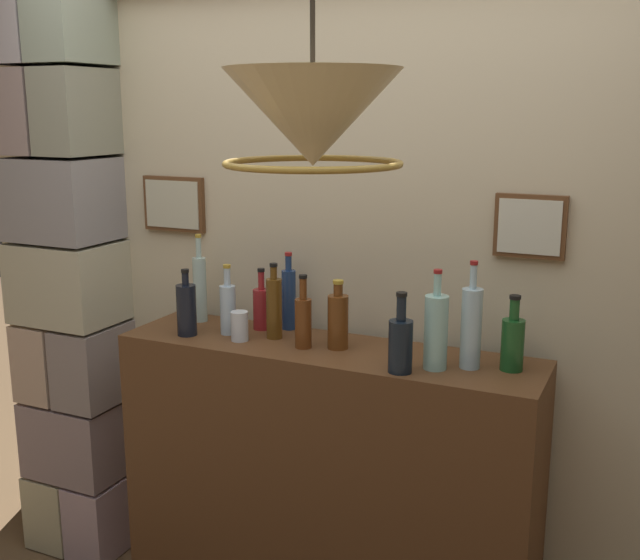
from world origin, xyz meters
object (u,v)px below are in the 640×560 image
at_px(liquor_bottle_vodka, 436,331).
at_px(liquor_bottle_bourbon, 471,327).
at_px(liquor_bottle_amaro, 262,307).
at_px(liquor_bottle_mezcal, 228,307).
at_px(liquor_bottle_tequila, 401,343).
at_px(pendant_lamp, 313,121).
at_px(liquor_bottle_gin, 338,320).
at_px(liquor_bottle_sherry, 289,298).
at_px(glass_tumbler_rocks, 240,326).
at_px(liquor_bottle_whiskey, 274,307).
at_px(liquor_bottle_brandy, 200,287).
at_px(liquor_bottle_vermouth, 186,309).
at_px(liquor_bottle_rye, 513,342).
at_px(liquor_bottle_port, 303,320).

height_order(liquor_bottle_vodka, liquor_bottle_bourbon, liquor_bottle_bourbon).
distance_m(liquor_bottle_amaro, liquor_bottle_mezcal, 0.13).
height_order(liquor_bottle_tequila, pendant_lamp, pendant_lamp).
bearing_deg(liquor_bottle_tequila, liquor_bottle_gin, 152.99).
xyz_separation_m(liquor_bottle_tequila, pendant_lamp, (-0.04, -0.56, 0.69)).
relative_size(liquor_bottle_amaro, liquor_bottle_tequila, 0.90).
bearing_deg(liquor_bottle_bourbon, liquor_bottle_vodka, -150.39).
bearing_deg(liquor_bottle_sherry, pendant_lamp, -59.23).
distance_m(liquor_bottle_vodka, glass_tumbler_rocks, 0.72).
bearing_deg(liquor_bottle_gin, liquor_bottle_mezcal, -178.72).
bearing_deg(liquor_bottle_whiskey, pendant_lamp, -55.29).
bearing_deg(liquor_bottle_brandy, liquor_bottle_tequila, -14.48).
relative_size(liquor_bottle_brandy, liquor_bottle_whiskey, 1.24).
bearing_deg(glass_tumbler_rocks, liquor_bottle_mezcal, 145.66).
height_order(liquor_bottle_amaro, liquor_bottle_vermouth, liquor_bottle_vermouth).
bearing_deg(liquor_bottle_tequila, liquor_bottle_amaro, 159.37).
bearing_deg(liquor_bottle_rye, glass_tumbler_rocks, -174.44).
height_order(liquor_bottle_brandy, liquor_bottle_rye, liquor_bottle_brandy).
distance_m(liquor_bottle_vodka, liquor_bottle_amaro, 0.74).
bearing_deg(liquor_bottle_vermouth, liquor_bottle_brandy, 108.37).
distance_m(liquor_bottle_amaro, liquor_bottle_vermouth, 0.28).
bearing_deg(liquor_bottle_port, liquor_bottle_tequila, -14.15).
bearing_deg(liquor_bottle_brandy, liquor_bottle_vodka, -8.84).
bearing_deg(liquor_bottle_tequila, pendant_lamp, -93.65).
distance_m(liquor_bottle_brandy, liquor_bottle_rye, 1.21).
height_order(liquor_bottle_brandy, liquor_bottle_mezcal, liquor_bottle_brandy).
xyz_separation_m(liquor_bottle_bourbon, liquor_bottle_whiskey, (-0.72, 0.02, -0.02)).
xyz_separation_m(liquor_bottle_brandy, liquor_bottle_tequila, (0.90, -0.23, -0.04)).
bearing_deg(pendant_lamp, liquor_bottle_vodka, 78.86).
bearing_deg(liquor_bottle_gin, liquor_bottle_rye, 2.63).
xyz_separation_m(liquor_bottle_port, glass_tumbler_rocks, (-0.24, -0.02, -0.04)).
height_order(liquor_bottle_port, liquor_bottle_gin, liquor_bottle_port).
bearing_deg(liquor_bottle_brandy, liquor_bottle_rye, -3.06).
distance_m(liquor_bottle_bourbon, liquor_bottle_sherry, 0.74).
xyz_separation_m(liquor_bottle_amaro, liquor_bottle_bourbon, (0.82, -0.10, 0.05)).
bearing_deg(liquor_bottle_gin, liquor_bottle_brandy, 171.62).
height_order(liquor_bottle_port, liquor_bottle_bourbon, liquor_bottle_bourbon).
xyz_separation_m(liquor_bottle_port, liquor_bottle_gin, (0.11, 0.04, 0.00)).
relative_size(liquor_bottle_port, liquor_bottle_whiskey, 0.94).
bearing_deg(liquor_bottle_vodka, liquor_bottle_sherry, 162.10).
relative_size(liquor_bottle_amaro, liquor_bottle_bourbon, 0.67).
bearing_deg(liquor_bottle_mezcal, liquor_bottle_vermouth, -148.93).
bearing_deg(liquor_bottle_mezcal, liquor_bottle_rye, 2.05).
bearing_deg(liquor_bottle_amaro, liquor_bottle_sherry, 25.57).
bearing_deg(liquor_bottle_rye, liquor_bottle_vermouth, -174.34).
bearing_deg(liquor_bottle_sherry, glass_tumbler_rocks, -114.28).
distance_m(liquor_bottle_port, pendant_lamp, 1.01).
relative_size(liquor_bottle_amaro, liquor_bottle_port, 0.90).
bearing_deg(glass_tumbler_rocks, liquor_bottle_gin, 10.36).
xyz_separation_m(liquor_bottle_bourbon, glass_tumbler_rocks, (-0.82, -0.06, -0.08)).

